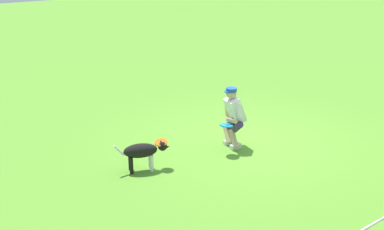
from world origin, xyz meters
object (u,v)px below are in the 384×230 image
at_px(frisbee_held, 226,125).
at_px(person, 233,115).
at_px(dog, 143,151).
at_px(frisbee_flying, 161,142).

bearing_deg(frisbee_held, person, -152.97).
height_order(dog, frisbee_flying, dog).
relative_size(person, frisbee_held, 4.78).
bearing_deg(dog, frisbee_flying, 8.66).
relative_size(person, dog, 1.30).
distance_m(frisbee_flying, frisbee_held, 1.42).
xyz_separation_m(person, frisbee_flying, (1.74, -0.08, -0.19)).
bearing_deg(frisbee_held, dog, -11.01).
height_order(frisbee_flying, frisbee_held, frisbee_held).
bearing_deg(frisbee_held, frisbee_flying, -10.36).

